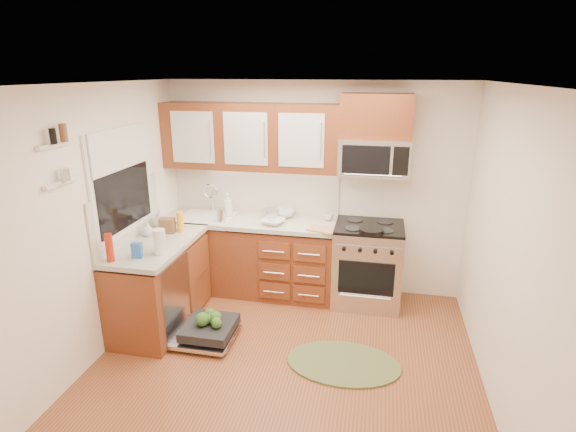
% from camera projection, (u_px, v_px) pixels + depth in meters
% --- Properties ---
extents(floor, '(3.50, 3.50, 0.00)m').
position_uv_depth(floor, '(283.00, 369.00, 4.10)').
color(floor, brown).
rests_on(floor, ground).
extents(ceiling, '(3.50, 3.50, 0.00)m').
position_uv_depth(ceiling, '(282.00, 84.00, 3.33)').
color(ceiling, white).
rests_on(ceiling, ground).
extents(wall_back, '(3.50, 0.04, 2.50)m').
position_uv_depth(wall_back, '(314.00, 189.00, 5.35)').
color(wall_back, white).
rests_on(wall_back, ground).
extents(wall_front, '(3.50, 0.04, 2.50)m').
position_uv_depth(wall_front, '(202.00, 374.00, 2.09)').
color(wall_front, white).
rests_on(wall_front, ground).
extents(wall_left, '(0.04, 3.50, 2.50)m').
position_uv_depth(wall_left, '(94.00, 227.00, 4.05)').
color(wall_left, white).
rests_on(wall_left, ground).
extents(wall_right, '(0.04, 3.50, 2.50)m').
position_uv_depth(wall_right, '(510.00, 258.00, 3.38)').
color(wall_right, white).
rests_on(wall_right, ground).
extents(base_cabinet_back, '(2.05, 0.60, 0.85)m').
position_uv_depth(base_cabinet_back, '(250.00, 258.00, 5.46)').
color(base_cabinet_back, '#592D14').
rests_on(base_cabinet_back, ground).
extents(base_cabinet_left, '(0.60, 1.25, 0.85)m').
position_uv_depth(base_cabinet_left, '(160.00, 286.00, 4.74)').
color(base_cabinet_left, '#592D14').
rests_on(base_cabinet_left, ground).
extents(countertop_back, '(2.07, 0.64, 0.05)m').
position_uv_depth(countertop_back, '(249.00, 221.00, 5.31)').
color(countertop_back, beige).
rests_on(countertop_back, base_cabinet_back).
extents(countertop_left, '(0.64, 1.27, 0.05)m').
position_uv_depth(countertop_left, '(157.00, 245.00, 4.59)').
color(countertop_left, beige).
rests_on(countertop_left, base_cabinet_left).
extents(backsplash_back, '(2.05, 0.02, 0.57)m').
position_uv_depth(backsplash_back, '(255.00, 190.00, 5.48)').
color(backsplash_back, beige).
rests_on(backsplash_back, ground).
extents(backsplash_left, '(0.02, 1.25, 0.57)m').
position_uv_depth(backsplash_left, '(127.00, 214.00, 4.55)').
color(backsplash_left, beige).
rests_on(backsplash_left, ground).
extents(upper_cabinets, '(2.05, 0.35, 0.75)m').
position_uv_depth(upper_cabinets, '(250.00, 137.00, 5.13)').
color(upper_cabinets, '#592D14').
rests_on(upper_cabinets, ground).
extents(cabinet_over_mw, '(0.76, 0.35, 0.47)m').
position_uv_depth(cabinet_over_mw, '(376.00, 116.00, 4.78)').
color(cabinet_over_mw, '#592D14').
rests_on(cabinet_over_mw, ground).
extents(range, '(0.76, 0.64, 0.95)m').
position_uv_depth(range, '(367.00, 264.00, 5.16)').
color(range, silver).
rests_on(range, ground).
extents(microwave, '(0.76, 0.38, 0.40)m').
position_uv_depth(microwave, '(374.00, 157.00, 4.89)').
color(microwave, silver).
rests_on(microwave, ground).
extents(sink, '(0.62, 0.50, 0.26)m').
position_uv_depth(sink, '(207.00, 227.00, 5.42)').
color(sink, white).
rests_on(sink, ground).
extents(dishwasher, '(0.70, 0.60, 0.20)m').
position_uv_depth(dishwasher, '(206.00, 331.00, 4.52)').
color(dishwasher, silver).
rests_on(dishwasher, ground).
extents(window, '(0.03, 1.05, 1.05)m').
position_uv_depth(window, '(122.00, 182.00, 4.42)').
color(window, white).
rests_on(window, ground).
extents(window_blind, '(0.02, 0.96, 0.40)m').
position_uv_depth(window_blind, '(120.00, 149.00, 4.32)').
color(window_blind, white).
rests_on(window_blind, ground).
extents(shelf_upper, '(0.04, 0.40, 0.03)m').
position_uv_depth(shelf_upper, '(56.00, 144.00, 3.48)').
color(shelf_upper, white).
rests_on(shelf_upper, ground).
extents(shelf_lower, '(0.04, 0.40, 0.03)m').
position_uv_depth(shelf_lower, '(62.00, 182.00, 3.57)').
color(shelf_lower, white).
rests_on(shelf_lower, ground).
extents(rug, '(1.24, 1.03, 0.02)m').
position_uv_depth(rug, '(343.00, 363.00, 4.16)').
color(rug, '#5B653A').
rests_on(rug, ground).
extents(skillet, '(0.32, 0.32, 0.05)m').
position_uv_depth(skillet, '(371.00, 231.00, 4.76)').
color(skillet, black).
rests_on(skillet, range).
extents(stock_pot, '(0.27, 0.27, 0.13)m').
position_uv_depth(stock_pot, '(270.00, 215.00, 5.26)').
color(stock_pot, silver).
rests_on(stock_pot, countertop_back).
extents(cutting_board, '(0.35, 0.28, 0.02)m').
position_uv_depth(cutting_board, '(323.00, 230.00, 4.91)').
color(cutting_board, tan).
rests_on(cutting_board, countertop_back).
extents(canister, '(0.13, 0.13, 0.17)m').
position_uv_depth(canister, '(221.00, 216.00, 5.15)').
color(canister, silver).
rests_on(canister, countertop_back).
extents(paper_towel_roll, '(0.15, 0.15, 0.25)m').
position_uv_depth(paper_towel_roll, '(160.00, 242.00, 4.26)').
color(paper_towel_roll, white).
rests_on(paper_towel_roll, countertop_left).
extents(mustard_bottle, '(0.08, 0.08, 0.23)m').
position_uv_depth(mustard_bottle, '(180.00, 222.00, 4.85)').
color(mustard_bottle, gold).
rests_on(mustard_bottle, countertop_left).
extents(red_bottle, '(0.08, 0.08, 0.27)m').
position_uv_depth(red_bottle, '(109.00, 248.00, 4.09)').
color(red_bottle, '#AB220E').
rests_on(red_bottle, countertop_left).
extents(wooden_box, '(0.18, 0.14, 0.16)m').
position_uv_depth(wooden_box, '(167.00, 226.00, 4.84)').
color(wooden_box, brown).
rests_on(wooden_box, countertop_left).
extents(blue_carton, '(0.10, 0.07, 0.15)m').
position_uv_depth(blue_carton, '(137.00, 251.00, 4.18)').
color(blue_carton, blue).
rests_on(blue_carton, countertop_left).
extents(bowl_a, '(0.32, 0.32, 0.06)m').
position_uv_depth(bowl_a, '(273.00, 222.00, 5.11)').
color(bowl_a, '#999999').
rests_on(bowl_a, countertop_back).
extents(bowl_b, '(0.32, 0.32, 0.09)m').
position_uv_depth(bowl_b, '(283.00, 214.00, 5.36)').
color(bowl_b, '#999999').
rests_on(bowl_b, countertop_back).
extents(cup, '(0.12, 0.12, 0.09)m').
position_uv_depth(cup, '(328.00, 217.00, 5.24)').
color(cup, '#999999').
rests_on(cup, countertop_back).
extents(soap_bottle_a, '(0.13, 0.13, 0.28)m').
position_uv_depth(soap_bottle_a, '(228.00, 205.00, 5.36)').
color(soap_bottle_a, '#999999').
rests_on(soap_bottle_a, countertop_back).
extents(soap_bottle_b, '(0.12, 0.12, 0.21)m').
position_uv_depth(soap_bottle_b, '(160.00, 218.00, 5.00)').
color(soap_bottle_b, '#999999').
rests_on(soap_bottle_b, countertop_left).
extents(soap_bottle_c, '(0.15, 0.15, 0.16)m').
position_uv_depth(soap_bottle_c, '(147.00, 229.00, 4.74)').
color(soap_bottle_c, '#999999').
rests_on(soap_bottle_c, countertop_left).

